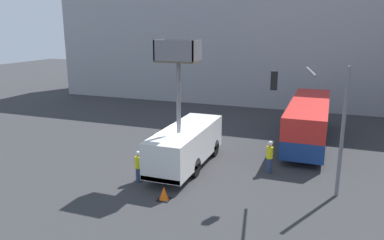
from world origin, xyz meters
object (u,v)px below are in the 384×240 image
Objects in this scene: traffic_light_pole at (319,110)px; traffic_cone_near_truck at (164,194)px; city_bus at (309,119)px; utility_truck at (186,142)px; road_worker_directing at (270,157)px; road_worker_near_truck at (138,167)px.

traffic_cone_near_truck is at bearing -154.57° from traffic_light_pole.
city_bus is 1.77× the size of traffic_light_pole.
traffic_cone_near_truck is at bearing -82.89° from utility_truck.
utility_truck is at bearing 170.72° from traffic_light_pole.
utility_truck is at bearing 97.11° from traffic_cone_near_truck.
road_worker_directing is (4.76, 0.93, -0.64)m from utility_truck.
traffic_light_pole is 3.40× the size of road_worker_directing.
road_worker_directing is 2.77× the size of traffic_cone_near_truck.
traffic_light_pole is 3.70× the size of road_worker_near_truck.
traffic_cone_near_truck is (-5.87, -12.05, -1.45)m from city_bus.
city_bus is at bearing -20.17° from road_worker_near_truck.
road_worker_directing is at bearing -42.15° from road_worker_near_truck.
utility_truck is at bearing 89.68° from road_worker_directing.
utility_truck reaches higher than city_bus.
road_worker_directing is (-1.66, -6.74, -0.82)m from city_bus.
traffic_cone_near_truck is (-4.21, -5.31, -0.63)m from road_worker_directing.
city_bus is 6.99m from road_worker_directing.
utility_truck reaches higher than road_worker_directing.
road_worker_directing is (6.40, 3.78, 0.09)m from road_worker_near_truck.
city_bus reaches higher than traffic_cone_near_truck.
city_bus is at bearing 95.39° from traffic_light_pole.
utility_truck is 4.89m from road_worker_directing.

